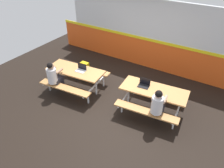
{
  "coord_description": "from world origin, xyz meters",
  "views": [
    {
      "loc": [
        2.84,
        -4.49,
        4.26
      ],
      "look_at": [
        0.0,
        0.05,
        0.55
      ],
      "focal_mm": 34.01,
      "sensor_mm": 36.0,
      "label": 1
    }
  ],
  "objects_px": {
    "student_further": "(158,105)",
    "backpack_dark": "(85,68)",
    "picnic_table_right": "(153,94)",
    "student_nearer": "(54,76)",
    "laptop_dark": "(144,85)",
    "picnic_table_left": "(76,74)",
    "laptop_silver": "(81,69)"
  },
  "relations": [
    {
      "from": "picnic_table_right",
      "to": "student_further",
      "type": "relative_size",
      "value": 1.6
    },
    {
      "from": "picnic_table_right",
      "to": "laptop_dark",
      "type": "distance_m",
      "value": 0.38
    },
    {
      "from": "backpack_dark",
      "to": "laptop_dark",
      "type": "bearing_deg",
      "value": -12.81
    },
    {
      "from": "picnic_table_right",
      "to": "backpack_dark",
      "type": "distance_m",
      "value": 3.06
    },
    {
      "from": "picnic_table_right",
      "to": "laptop_dark",
      "type": "xyz_separation_m",
      "value": [
        -0.32,
        0.01,
        0.21
      ]
    },
    {
      "from": "picnic_table_left",
      "to": "picnic_table_right",
      "type": "relative_size",
      "value": 1.0
    },
    {
      "from": "picnic_table_right",
      "to": "laptop_silver",
      "type": "distance_m",
      "value": 2.41
    },
    {
      "from": "picnic_table_right",
      "to": "student_nearer",
      "type": "xyz_separation_m",
      "value": [
        -2.96,
        -0.94,
        0.13
      ]
    },
    {
      "from": "student_further",
      "to": "backpack_dark",
      "type": "height_order",
      "value": "student_further"
    },
    {
      "from": "laptop_silver",
      "to": "student_further",
      "type": "bearing_deg",
      "value": -5.13
    },
    {
      "from": "student_nearer",
      "to": "laptop_dark",
      "type": "bearing_deg",
      "value": 19.69
    },
    {
      "from": "picnic_table_left",
      "to": "student_nearer",
      "type": "relative_size",
      "value": 1.6
    },
    {
      "from": "picnic_table_left",
      "to": "laptop_silver",
      "type": "bearing_deg",
      "value": 16.27
    },
    {
      "from": "picnic_table_left",
      "to": "laptop_silver",
      "type": "height_order",
      "value": "laptop_silver"
    },
    {
      "from": "laptop_dark",
      "to": "backpack_dark",
      "type": "height_order",
      "value": "laptop_dark"
    },
    {
      "from": "picnic_table_right",
      "to": "laptop_silver",
      "type": "bearing_deg",
      "value": -173.24
    },
    {
      "from": "picnic_table_left",
      "to": "student_further",
      "type": "bearing_deg",
      "value": -3.65
    },
    {
      "from": "picnic_table_right",
      "to": "student_further",
      "type": "bearing_deg",
      "value": -58.42
    },
    {
      "from": "student_further",
      "to": "backpack_dark",
      "type": "xyz_separation_m",
      "value": [
        -3.31,
        1.14,
        -0.49
      ]
    },
    {
      "from": "laptop_silver",
      "to": "laptop_dark",
      "type": "xyz_separation_m",
      "value": [
        2.07,
        0.29,
        0.0
      ]
    },
    {
      "from": "picnic_table_left",
      "to": "laptop_dark",
      "type": "xyz_separation_m",
      "value": [
        2.27,
        0.35,
        0.21
      ]
    },
    {
      "from": "laptop_silver",
      "to": "laptop_dark",
      "type": "bearing_deg",
      "value": 7.93
    },
    {
      "from": "student_nearer",
      "to": "student_further",
      "type": "distance_m",
      "value": 3.3
    },
    {
      "from": "laptop_dark",
      "to": "picnic_table_right",
      "type": "bearing_deg",
      "value": -0.92
    },
    {
      "from": "picnic_table_left",
      "to": "picnic_table_right",
      "type": "height_order",
      "value": "same"
    },
    {
      "from": "picnic_table_left",
      "to": "student_nearer",
      "type": "distance_m",
      "value": 0.71
    },
    {
      "from": "laptop_dark",
      "to": "backpack_dark",
      "type": "distance_m",
      "value": 2.79
    },
    {
      "from": "student_nearer",
      "to": "backpack_dark",
      "type": "distance_m",
      "value": 1.62
    },
    {
      "from": "picnic_table_left",
      "to": "laptop_dark",
      "type": "relative_size",
      "value": 5.67
    },
    {
      "from": "picnic_table_left",
      "to": "student_nearer",
      "type": "bearing_deg",
      "value": -121.71
    },
    {
      "from": "student_nearer",
      "to": "laptop_silver",
      "type": "height_order",
      "value": "student_nearer"
    },
    {
      "from": "picnic_table_right",
      "to": "laptop_dark",
      "type": "bearing_deg",
      "value": 179.08
    }
  ]
}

